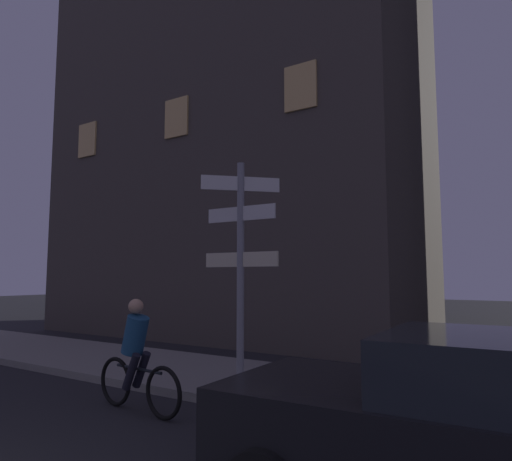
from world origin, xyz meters
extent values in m
cube|color=gray|center=(0.00, 6.55, 0.07)|extent=(40.00, 2.85, 0.14)
cylinder|color=gray|center=(0.43, 5.72, 1.99)|extent=(0.12, 0.12, 3.70)
cube|color=white|center=(0.43, 5.72, 3.49)|extent=(0.96, 0.96, 0.24)
cube|color=white|center=(0.43, 5.72, 2.98)|extent=(1.33, 0.03, 0.24)
cube|color=beige|center=(0.43, 5.72, 2.22)|extent=(1.43, 0.03, 0.24)
cube|color=black|center=(4.03, 3.51, 0.68)|extent=(3.89, 1.84, 0.66)
cube|color=#23282D|center=(4.33, 3.53, 1.25)|extent=(1.68, 1.62, 0.49)
cylinder|color=black|center=(2.73, 4.32, 0.32)|extent=(0.65, 0.24, 0.64)
sphere|color=#F9EFCC|center=(2.11, 2.87, 0.68)|extent=(0.16, 0.16, 0.16)
sphere|color=#F9EFCC|center=(2.07, 4.03, 0.68)|extent=(0.16, 0.16, 0.16)
torus|color=black|center=(0.19, 4.24, 0.36)|extent=(0.72, 0.13, 0.72)
torus|color=black|center=(-0.91, 4.35, 0.36)|extent=(0.72, 0.13, 0.72)
cylinder|color=black|center=(-0.36, 4.29, 0.61)|extent=(1.00, 0.14, 0.04)
cylinder|color=navy|center=(-0.46, 4.30, 1.08)|extent=(0.48, 0.36, 0.61)
sphere|color=tan|center=(-0.46, 4.30, 1.50)|extent=(0.22, 0.22, 0.22)
cylinder|color=black|center=(-0.40, 4.39, 0.58)|extent=(0.35, 0.15, 0.55)
cylinder|color=black|center=(-0.42, 4.21, 0.58)|extent=(0.35, 0.15, 0.55)
cube|color=#4C443D|center=(-4.56, 12.65, 10.96)|extent=(12.62, 6.22, 21.91)
cube|color=#F2C672|center=(-8.76, 9.51, 6.73)|extent=(0.90, 0.06, 1.20)
cube|color=#F2C672|center=(-4.56, 9.51, 6.73)|extent=(0.90, 0.06, 1.20)
cube|color=#F2C672|center=(-0.35, 9.51, 6.73)|extent=(0.90, 0.06, 1.20)
camera|label=1|loc=(4.69, -0.46, 1.95)|focal=31.94mm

